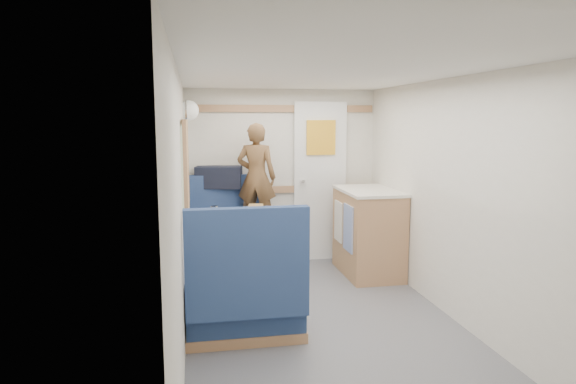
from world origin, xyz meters
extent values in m
plane|color=#515156|center=(0.00, 0.00, 0.00)|extent=(4.50, 4.50, 0.00)
plane|color=silver|center=(0.00, 0.00, 2.00)|extent=(4.50, 4.50, 0.00)
cube|color=silver|center=(0.00, 2.25, 1.00)|extent=(2.20, 0.02, 2.00)
cube|color=silver|center=(-1.10, 0.00, 1.00)|extent=(0.02, 4.50, 2.00)
cube|color=silver|center=(1.10, 0.00, 1.00)|extent=(0.02, 4.50, 2.00)
cube|color=#A97A4C|center=(0.00, 2.23, 0.85)|extent=(2.15, 0.02, 0.08)
cube|color=#A97A4C|center=(0.00, 2.23, 1.78)|extent=(2.15, 0.02, 0.08)
cube|color=#ABB499|center=(-1.08, 1.00, 1.25)|extent=(0.04, 1.30, 0.72)
cube|color=white|center=(0.45, 2.22, 0.93)|extent=(0.62, 0.04, 1.86)
cube|color=#FFA92A|center=(0.45, 2.19, 1.45)|extent=(0.34, 0.03, 0.40)
cylinder|color=silver|center=(0.23, 2.17, 0.95)|extent=(0.04, 0.10, 0.04)
cube|color=white|center=(-0.65, 1.00, 0.70)|extent=(0.62, 0.92, 0.04)
cylinder|color=silver|center=(-0.65, 1.00, 0.35)|extent=(0.08, 0.08, 0.66)
cylinder|color=silver|center=(-0.65, 1.00, 0.01)|extent=(0.36, 0.36, 0.03)
cube|color=navy|center=(-0.65, 1.80, 0.23)|extent=(0.88, 0.50, 0.45)
cube|color=navy|center=(-0.65, 2.08, 0.65)|extent=(0.88, 0.10, 0.80)
cube|color=#A97A4C|center=(-0.65, 1.80, 0.04)|extent=(0.90, 0.52, 0.08)
cube|color=navy|center=(-0.65, 0.20, 0.23)|extent=(0.88, 0.50, 0.45)
cube|color=navy|center=(-0.65, -0.08, 0.65)|extent=(0.88, 0.10, 0.80)
cube|color=#A97A4C|center=(-0.65, 0.20, 0.04)|extent=(0.90, 0.52, 0.08)
cube|color=#A97A4C|center=(-0.65, 2.12, 0.88)|extent=(0.90, 0.14, 0.04)
sphere|color=white|center=(-1.04, 1.85, 1.75)|extent=(0.20, 0.20, 0.20)
cube|color=#A97A4C|center=(0.82, 1.55, 0.45)|extent=(0.54, 0.90, 0.90)
cube|color=silver|center=(0.82, 1.55, 0.91)|extent=(0.56, 0.92, 0.03)
cube|color=#5972B2|center=(0.54, 1.37, 0.55)|extent=(0.01, 0.30, 0.48)
cube|color=silver|center=(0.54, 1.73, 0.55)|extent=(0.01, 0.28, 0.44)
imported|color=brown|center=(-0.34, 1.90, 1.04)|extent=(0.50, 0.41, 1.17)
cube|color=black|center=(-0.73, 2.12, 1.02)|extent=(0.54, 0.33, 0.24)
cube|color=white|center=(-0.46, 0.70, 0.73)|extent=(0.35, 0.40, 0.02)
sphere|color=orange|center=(-0.57, 0.90, 0.78)|extent=(0.07, 0.07, 0.07)
cube|color=#D9D17D|center=(-0.53, 0.80, 0.75)|extent=(0.10, 0.07, 0.03)
cylinder|color=white|center=(-0.75, 0.87, 0.72)|extent=(0.06, 0.06, 0.01)
cylinder|color=white|center=(-0.75, 0.87, 0.78)|extent=(0.01, 0.01, 0.10)
sphere|color=#490711|center=(-0.75, 0.87, 0.85)|extent=(0.08, 0.08, 0.08)
cylinder|color=white|center=(-0.87, 0.62, 0.78)|extent=(0.07, 0.07, 0.12)
cylinder|color=white|center=(-0.82, 1.32, 0.78)|extent=(0.07, 0.07, 0.11)
cylinder|color=#8B4214|center=(-0.43, 1.08, 0.77)|extent=(0.06, 0.06, 0.10)
cylinder|color=black|center=(-0.57, 0.94, 0.77)|extent=(0.04, 0.04, 0.10)
cube|color=olive|center=(-0.43, 1.28, 0.77)|extent=(0.18, 0.28, 0.11)
camera|label=1|loc=(-1.01, -3.59, 1.66)|focal=32.00mm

